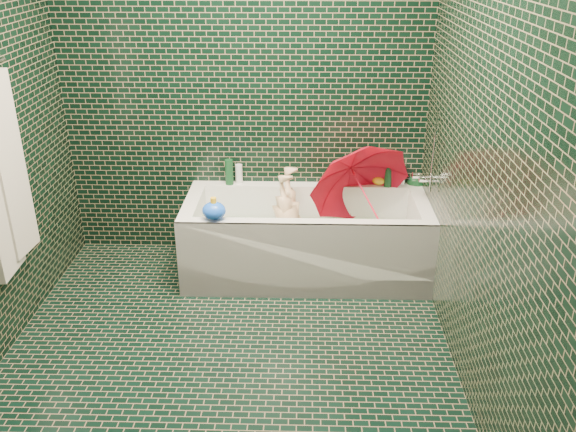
{
  "coord_description": "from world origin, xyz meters",
  "views": [
    {
      "loc": [
        0.43,
        -2.85,
        2.22
      ],
      "look_at": [
        0.33,
        0.82,
        0.53
      ],
      "focal_mm": 38.0,
      "sensor_mm": 36.0,
      "label": 1
    }
  ],
  "objects_px": {
    "child": "(290,231)",
    "bath_toy": "(214,211)",
    "umbrella": "(366,196)",
    "rubber_duck": "(380,179)",
    "bathtub": "(306,246)"
  },
  "relations": [
    {
      "from": "umbrella",
      "to": "bath_toy",
      "type": "xyz_separation_m",
      "value": [
        -1.01,
        -0.33,
        0.03
      ]
    },
    {
      "from": "rubber_duck",
      "to": "bath_toy",
      "type": "height_order",
      "value": "bath_toy"
    },
    {
      "from": "bathtub",
      "to": "rubber_duck",
      "type": "distance_m",
      "value": 0.75
    },
    {
      "from": "child",
      "to": "bath_toy",
      "type": "xyz_separation_m",
      "value": [
        -0.48,
        -0.33,
        0.31
      ]
    },
    {
      "from": "umbrella",
      "to": "bath_toy",
      "type": "height_order",
      "value": "umbrella"
    },
    {
      "from": "child",
      "to": "rubber_duck",
      "type": "bearing_deg",
      "value": 130.7
    },
    {
      "from": "umbrella",
      "to": "rubber_duck",
      "type": "height_order",
      "value": "umbrella"
    },
    {
      "from": "rubber_duck",
      "to": "bath_toy",
      "type": "bearing_deg",
      "value": -143.51
    },
    {
      "from": "bathtub",
      "to": "umbrella",
      "type": "xyz_separation_m",
      "value": [
        0.41,
        0.03,
        0.38
      ]
    },
    {
      "from": "child",
      "to": "bath_toy",
      "type": "distance_m",
      "value": 0.66
    },
    {
      "from": "child",
      "to": "umbrella",
      "type": "xyz_separation_m",
      "value": [
        0.52,
        0.0,
        0.28
      ]
    },
    {
      "from": "child",
      "to": "bath_toy",
      "type": "bearing_deg",
      "value": -40.16
    },
    {
      "from": "umbrella",
      "to": "child",
      "type": "bearing_deg",
      "value": 170.5
    },
    {
      "from": "bathtub",
      "to": "umbrella",
      "type": "relative_size",
      "value": 2.41
    },
    {
      "from": "umbrella",
      "to": "bath_toy",
      "type": "bearing_deg",
      "value": -171.42
    }
  ]
}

